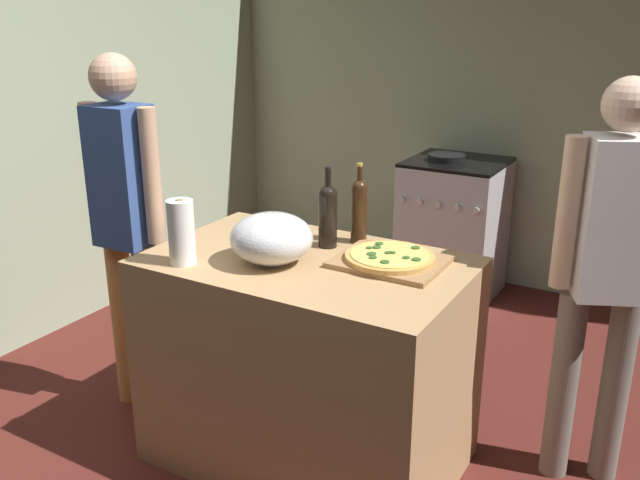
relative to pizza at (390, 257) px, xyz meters
The scene contains 13 objects.
ground_plane 1.16m from the pizza, 103.83° to the left, with size 4.65×3.66×0.02m, color #511E19.
kitchen_wall_rear 2.30m from the pizza, 94.22° to the left, with size 4.65×0.10×2.60m, color #99A889.
kitchen_wall_left 2.37m from the pizza, 163.20° to the left, with size 0.10×3.66×2.60m, color #99A889.
counter 0.57m from the pizza, 158.67° to the right, with size 1.22×0.77×0.89m, color tan.
cutting_board 0.02m from the pizza, 12.42° to the right, with size 0.40×0.32×0.02m, color #9E7247.
pizza is the anchor object (origin of this frame).
mixing_bowl 0.45m from the pizza, 152.74° to the right, with size 0.32×0.32×0.19m.
paper_towel_roll 0.78m from the pizza, 150.36° to the right, with size 0.10×0.10×0.25m.
wine_bottle_clear 0.33m from the pizza, 169.12° to the left, with size 0.08×0.08×0.33m.
wine_bottle_dark 0.30m from the pizza, 142.52° to the left, with size 0.07×0.07×0.33m.
stove 1.96m from the pizza, 101.84° to the left, with size 0.59×0.61×0.93m.
person_in_stripes 1.21m from the pizza, behind, with size 0.40×0.21×1.63m.
person_in_red 0.79m from the pizza, 25.84° to the left, with size 0.37×0.28×1.59m.
Camera 1 is at (1.15, -1.35, 1.81)m, focal length 38.28 mm.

